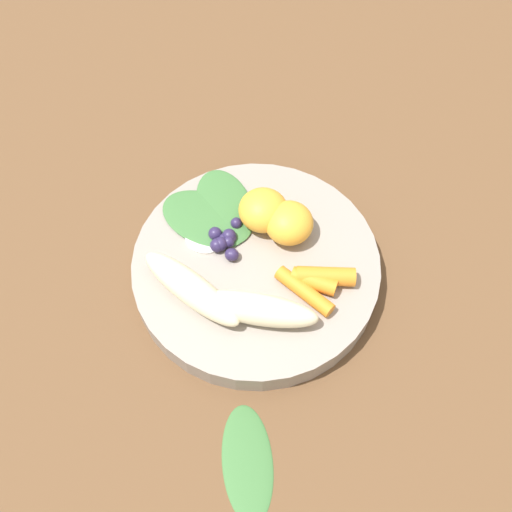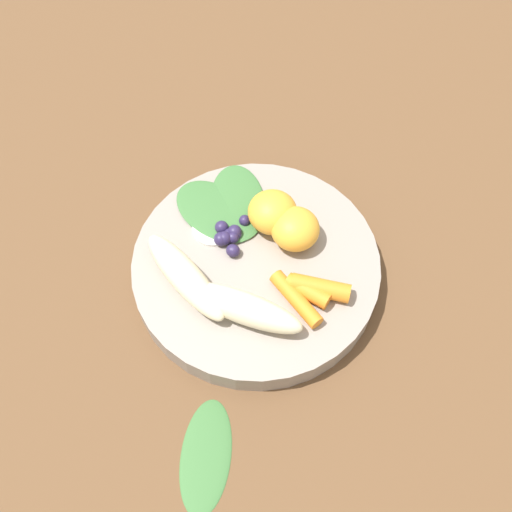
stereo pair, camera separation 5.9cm
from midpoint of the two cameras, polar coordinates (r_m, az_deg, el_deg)
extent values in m
plane|color=brown|center=(0.63, 2.70, -2.02)|extent=(2.40, 2.40, 0.00)
cylinder|color=gray|center=(0.62, 2.75, -1.38)|extent=(0.25, 0.25, 0.03)
ellipsoid|color=beige|center=(0.56, 1.81, -5.21)|extent=(0.03, 0.12, 0.03)
ellipsoid|color=beige|center=(0.58, -3.85, -2.22)|extent=(0.09, 0.12, 0.03)
ellipsoid|color=#F4A833|center=(0.61, 4.08, 4.05)|extent=(0.05, 0.05, 0.04)
ellipsoid|color=#F4A833|center=(0.60, 6.56, 2.35)|extent=(0.05, 0.05, 0.04)
cylinder|color=orange|center=(0.58, 6.78, -4.34)|extent=(0.05, 0.06, 0.01)
cylinder|color=orange|center=(0.58, 7.84, -3.57)|extent=(0.03, 0.05, 0.02)
cylinder|color=orange|center=(0.58, 9.07, -3.27)|extent=(0.02, 0.06, 0.02)
sphere|color=#2D234C|center=(0.62, 1.64, 3.17)|extent=(0.01, 0.01, 0.01)
sphere|color=#2D234C|center=(0.61, 0.87, 1.88)|extent=(0.01, 0.01, 0.01)
sphere|color=#2D234C|center=(0.61, -0.59, 1.40)|extent=(0.01, 0.01, 0.01)
sphere|color=#2D234C|center=(0.60, 0.78, 0.54)|extent=(0.01, 0.01, 0.01)
sphere|color=#2D234C|center=(0.60, 0.64, 0.50)|extent=(0.01, 0.01, 0.01)
sphere|color=#2D234C|center=(0.61, 0.55, 1.54)|extent=(0.01, 0.01, 0.01)
sphere|color=#2D234C|center=(0.61, -0.24, 1.46)|extent=(0.01, 0.01, 0.01)
sphere|color=#2D234C|center=(0.62, -0.55, 2.52)|extent=(0.01, 0.01, 0.01)
sphere|color=#2D234C|center=(0.61, 0.15, 1.90)|extent=(0.01, 0.01, 0.01)
sphere|color=#2D234C|center=(0.61, 0.71, 2.09)|extent=(0.01, 0.01, 0.01)
cylinder|color=white|center=(0.62, -1.41, 2.44)|extent=(0.04, 0.04, 0.00)
ellipsoid|color=#3D7038|center=(0.64, 0.93, 4.98)|extent=(0.11, 0.10, 0.01)
ellipsoid|color=#3D7038|center=(0.63, -1.20, 4.08)|extent=(0.09, 0.12, 0.01)
ellipsoid|color=#3D7038|center=(0.56, -1.63, -18.74)|extent=(0.11, 0.07, 0.01)
camera|label=1|loc=(0.03, -87.13, 4.87)|focal=42.06mm
camera|label=2|loc=(0.03, 92.87, -4.87)|focal=42.06mm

